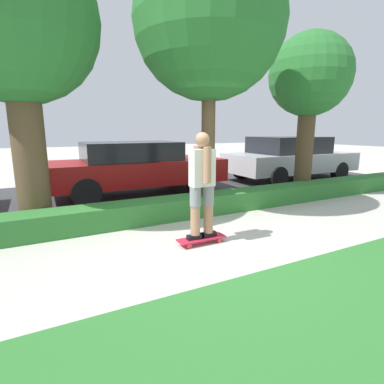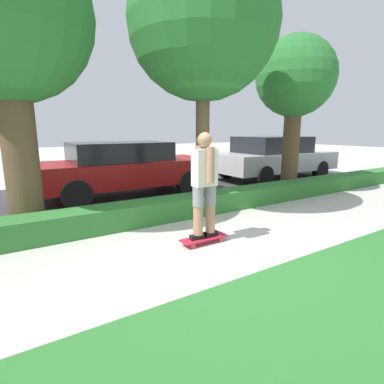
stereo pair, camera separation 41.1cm
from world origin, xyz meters
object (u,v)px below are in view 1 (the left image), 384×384
at_px(skater_person, 202,183).
at_px(tree_near, 16,25).
at_px(parked_car_rear, 290,158).
at_px(tree_mid, 209,23).
at_px(parked_car_middle, 135,167).
at_px(skateboard, 202,239).
at_px(tree_far, 310,79).

distance_m(skater_person, tree_near, 3.82).
distance_m(skater_person, parked_car_rear, 6.84).
bearing_deg(tree_mid, parked_car_middle, 107.60).
relative_size(tree_near, parked_car_rear, 1.03).
relative_size(skateboard, skater_person, 0.48).
height_order(tree_far, parked_car_rear, tree_far).
relative_size(skateboard, parked_car_middle, 0.17).
xyz_separation_m(skateboard, skater_person, (0.00, 0.00, 0.86)).
height_order(skateboard, tree_mid, tree_mid).
xyz_separation_m(skateboard, tree_far, (4.15, 1.90, 2.89)).
bearing_deg(tree_far, parked_car_middle, 153.35).
distance_m(tree_mid, parked_car_rear, 6.01).
bearing_deg(tree_far, parked_car_rear, 52.77).
bearing_deg(skater_person, parked_car_middle, 87.54).
relative_size(tree_near, tree_mid, 0.92).
distance_m(tree_near, parked_car_middle, 3.97).
distance_m(skater_person, tree_mid, 3.20).
relative_size(tree_near, tree_far, 1.15).
height_order(skater_person, tree_near, tree_near).
relative_size(tree_far, parked_car_middle, 0.89).
distance_m(tree_near, parked_car_rear, 8.46).
bearing_deg(parked_car_rear, skateboard, -144.47).
bearing_deg(tree_near, skateboard, -42.17).
bearing_deg(parked_car_rear, tree_mid, -151.62).
xyz_separation_m(skater_person, tree_far, (4.15, 1.90, 2.03)).
distance_m(tree_near, tree_far, 6.38).
distance_m(tree_mid, parked_car_middle, 3.86).
distance_m(skater_person, tree_far, 4.99).
bearing_deg(skateboard, tree_near, 137.83).
distance_m(skateboard, tree_mid, 3.96).
bearing_deg(parked_car_middle, tree_far, -26.07).
bearing_deg(skater_person, tree_far, 24.61).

